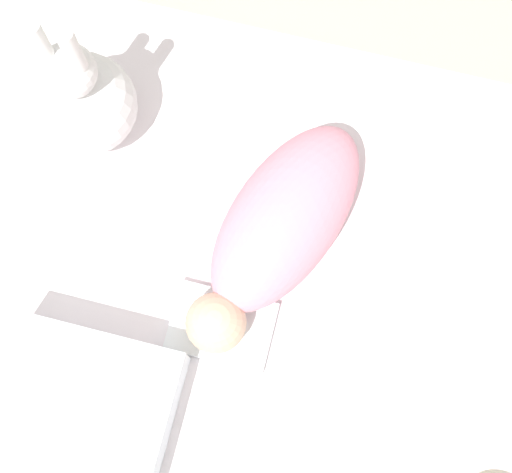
% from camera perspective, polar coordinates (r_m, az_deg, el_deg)
% --- Properties ---
extents(ground_plane, '(12.00, 12.00, 0.00)m').
position_cam_1_polar(ground_plane, '(1.63, -2.10, -3.15)').
color(ground_plane, '#B2A893').
extents(bed_mattress, '(1.46, 1.06, 0.18)m').
position_cam_1_polar(bed_mattress, '(1.54, -2.21, -2.48)').
color(bed_mattress, white).
rests_on(bed_mattress, ground_plane).
extents(burp_cloth, '(0.20, 0.14, 0.02)m').
position_cam_1_polar(burp_cloth, '(1.42, -2.76, -7.19)').
color(burp_cloth, white).
rests_on(burp_cloth, bed_mattress).
extents(swaddled_baby, '(0.34, 0.53, 0.16)m').
position_cam_1_polar(swaddled_baby, '(1.39, 1.91, 0.79)').
color(swaddled_baby, pink).
rests_on(swaddled_baby, bed_mattress).
extents(pillow, '(0.33, 0.29, 0.11)m').
position_cam_1_polar(pillow, '(1.40, -13.78, -13.30)').
color(pillow, white).
rests_on(pillow, bed_mattress).
extents(bunny_plush, '(0.21, 0.21, 0.38)m').
position_cam_1_polar(bunny_plush, '(1.48, -13.63, 10.61)').
color(bunny_plush, white).
rests_on(bunny_plush, bed_mattress).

